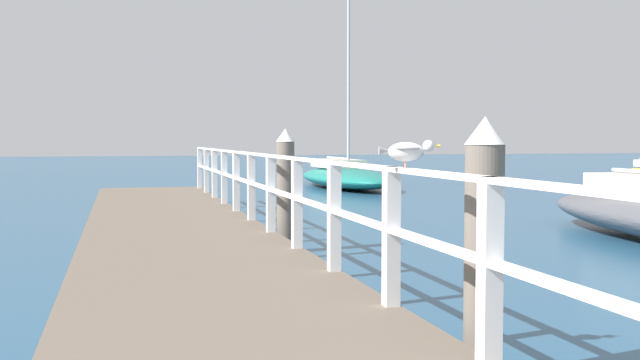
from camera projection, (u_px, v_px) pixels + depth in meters
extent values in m
cube|color=brown|center=(182.00, 250.00, 10.40)|extent=(2.75, 21.33, 0.42)
cube|color=white|center=(490.00, 272.00, 4.37)|extent=(0.12, 0.12, 1.14)
cube|color=white|center=(391.00, 237.00, 5.95)|extent=(0.12, 0.12, 1.14)
cube|color=white|center=(334.00, 216.00, 7.54)|extent=(0.12, 0.12, 1.14)
cube|color=white|center=(297.00, 203.00, 9.12)|extent=(0.12, 0.12, 1.14)
cube|color=white|center=(271.00, 193.00, 10.70)|extent=(0.12, 0.12, 1.14)
cube|color=white|center=(251.00, 186.00, 12.28)|extent=(0.12, 0.12, 1.14)
cube|color=white|center=(236.00, 181.00, 13.87)|extent=(0.12, 0.12, 1.14)
cube|color=white|center=(224.00, 177.00, 15.45)|extent=(0.12, 0.12, 1.14)
cube|color=white|center=(215.00, 173.00, 17.03)|extent=(0.12, 0.12, 1.14)
cube|color=white|center=(206.00, 170.00, 18.62)|extent=(0.12, 0.12, 1.14)
cube|color=white|center=(200.00, 168.00, 20.20)|extent=(0.12, 0.12, 1.14)
cube|color=white|center=(271.00, 156.00, 10.67)|extent=(0.10, 19.73, 0.04)
cube|color=white|center=(271.00, 189.00, 10.70)|extent=(0.10, 19.73, 0.04)
cylinder|color=#6B6056|center=(484.00, 266.00, 5.24)|extent=(0.28, 0.28, 1.74)
cone|color=white|center=(485.00, 130.00, 5.18)|extent=(0.29, 0.29, 0.20)
cylinder|color=#6B6056|center=(286.00, 197.00, 11.49)|extent=(0.28, 0.28, 1.74)
cone|color=white|center=(285.00, 135.00, 11.43)|extent=(0.29, 0.29, 0.20)
ellipsoid|color=white|center=(406.00, 152.00, 5.62)|extent=(0.30, 0.18, 0.15)
sphere|color=white|center=(428.00, 146.00, 5.63)|extent=(0.09, 0.09, 0.09)
cone|color=gold|center=(437.00, 146.00, 5.63)|extent=(0.05, 0.03, 0.02)
cone|color=#939399|center=(384.00, 151.00, 5.60)|extent=(0.09, 0.08, 0.07)
ellipsoid|color=#939399|center=(406.00, 148.00, 5.62)|extent=(0.25, 0.21, 0.04)
cylinder|color=tan|center=(404.00, 165.00, 5.65)|extent=(0.01, 0.01, 0.05)
cylinder|color=tan|center=(405.00, 165.00, 5.60)|extent=(0.01, 0.01, 0.05)
ellipsoid|color=#197266|center=(345.00, 178.00, 26.80)|extent=(2.59, 7.50, 0.72)
cylinder|color=#B2B2B7|center=(349.00, 59.00, 26.20)|extent=(0.10, 0.10, 7.87)
cylinder|color=#B2B2B7|center=(338.00, 158.00, 27.66)|extent=(0.12, 2.61, 0.08)
cube|color=beige|center=(338.00, 163.00, 27.63)|extent=(1.43, 2.71, 0.30)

